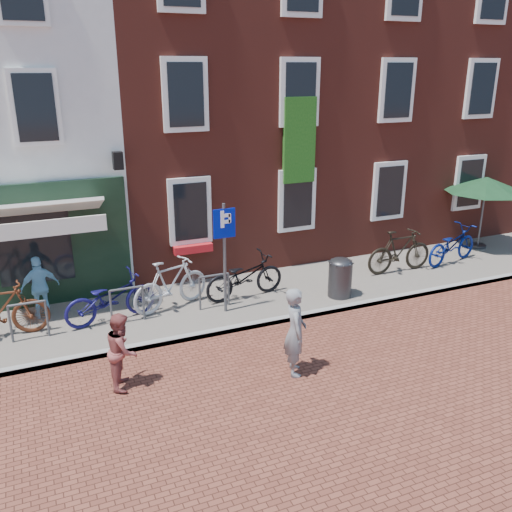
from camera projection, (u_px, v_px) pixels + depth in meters
name	position (u px, v px, depth m)	size (l,w,h in m)	color
ground	(211.00, 337.00, 11.60)	(80.00, 80.00, 0.00)	brown
sidewalk	(230.00, 301.00, 13.26)	(24.00, 3.00, 0.10)	slate
building_brick_mid	(196.00, 81.00, 16.78)	(6.00, 8.00, 10.00)	maroon
building_brick_right	(361.00, 79.00, 19.00)	(6.00, 8.00, 10.00)	maroon
filler_right	(500.00, 91.00, 21.56)	(7.00, 8.00, 9.00)	maroon
litter_bin	(340.00, 275.00, 13.25)	(0.57, 0.57, 1.05)	#313133
parking_sign	(224.00, 241.00, 12.04)	(0.50, 0.08, 2.54)	#4C4C4F
parasol	(487.00, 182.00, 16.38)	(2.47, 2.47, 2.30)	#4C4C4F
woman	(295.00, 331.00, 10.01)	(0.62, 0.41, 1.70)	gray
boy	(122.00, 350.00, 9.65)	(0.68, 0.53, 1.40)	#934440
cafe_person	(40.00, 287.00, 12.10)	(0.84, 0.35, 1.43)	#87C9E9
bicycle_2	(110.00, 298.00, 11.97)	(0.71, 2.04, 1.07)	#130F4C
bicycle_3	(171.00, 284.00, 12.58)	(0.56, 1.98, 1.19)	#B7B7BA
bicycle_4	(245.00, 276.00, 13.19)	(0.71, 2.04, 1.07)	black
bicycle_5	(400.00, 251.00, 14.81)	(0.56, 1.98, 1.19)	black
bicycle_6	(452.00, 245.00, 15.53)	(0.71, 2.04, 1.07)	#06145A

